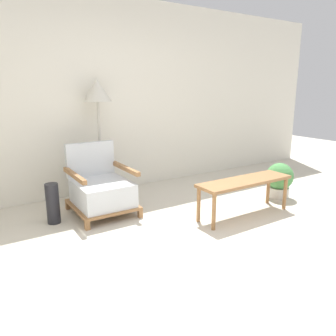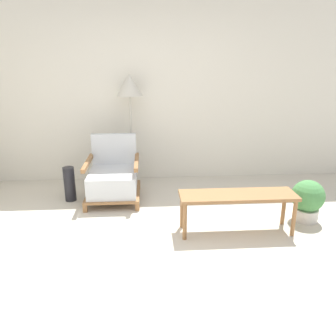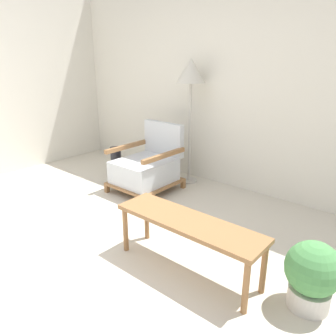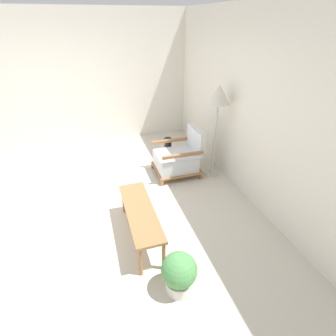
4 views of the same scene
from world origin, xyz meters
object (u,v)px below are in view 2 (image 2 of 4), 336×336
Objects in this scene: armchair at (113,178)px; vase at (70,184)px; potted_plant at (307,199)px; coffee_table at (238,199)px; floor_lamp at (130,90)px.

armchair is 1.79× the size of vase.
armchair is 2.40m from potted_plant.
armchair is 0.67× the size of coffee_table.
vase is at bearing -143.89° from floor_lamp.
vase is at bearing 153.66° from coffee_table.
armchair is 0.58m from vase.
coffee_table is at bearing -53.25° from floor_lamp.
armchair reaches higher than coffee_table.
floor_lamp is at bearing 36.11° from vase.
potted_plant is (2.04, -1.35, -1.12)m from floor_lamp.
floor_lamp reaches higher than armchair.
potted_plant is at bearing 13.12° from coffee_table.
armchair is 1.24m from floor_lamp.
vase is 2.94m from potted_plant.
floor_lamp is 1.30× the size of coffee_table.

